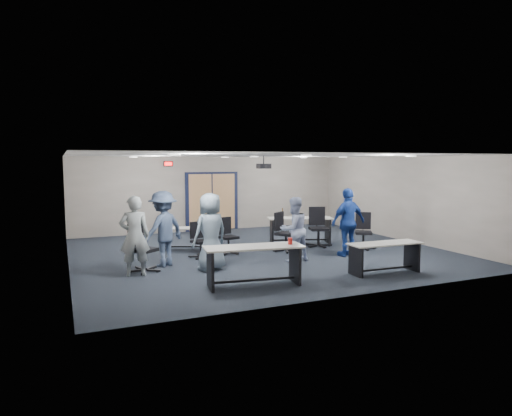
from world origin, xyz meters
name	(u,v)px	position (x,y,z in m)	size (l,w,h in m)	color
floor	(261,252)	(0.00, 0.00, 0.00)	(10.00, 10.00, 0.00)	#1B222C
back_wall	(212,194)	(0.00, 4.50, 1.35)	(10.00, 0.04, 2.70)	gray
front_wall	(358,225)	(0.00, -4.50, 1.35)	(10.00, 0.04, 2.70)	gray
left_wall	(67,212)	(-5.00, 0.00, 1.35)	(0.04, 9.00, 2.70)	gray
right_wall	(404,198)	(5.00, 0.00, 1.35)	(0.04, 9.00, 2.70)	gray
ceiling	(261,155)	(0.00, 0.00, 2.70)	(10.00, 9.00, 0.04)	white
double_door	(212,202)	(0.00, 4.46, 1.05)	(2.00, 0.07, 2.20)	black
exit_sign	(168,164)	(-1.60, 4.44, 2.45)	(0.32, 0.07, 0.18)	black
ceiling_projector	(264,166)	(0.30, 0.50, 2.40)	(0.35, 0.32, 0.37)	black
ceiling_can_lights	(258,157)	(0.00, 0.25, 2.67)	(6.24, 5.74, 0.02)	white
table_front_left	(254,258)	(-1.53, -3.09, 0.56)	(2.09, 0.95, 0.95)	#B0AEA6
table_front_right	(385,252)	(1.62, -3.30, 0.48)	(1.74, 0.64, 0.70)	#B0AEA6
table_back_left	(188,235)	(-1.78, 1.17, 0.44)	(1.66, 1.09, 0.64)	#B0AEA6
table_back_right	(300,226)	(1.66, 0.80, 0.56)	(2.09, 1.24, 1.10)	#B0AEA6
chair_back_a	(201,240)	(-1.77, -0.06, 0.47)	(0.59, 0.59, 0.95)	black
chair_back_b	(229,236)	(-0.91, 0.16, 0.50)	(0.63, 0.63, 1.00)	black
chair_back_c	(286,232)	(0.69, -0.19, 0.55)	(0.70, 0.70, 1.11)	black
chair_back_d	(319,227)	(1.91, 0.09, 0.59)	(0.74, 0.74, 1.17)	black
chair_loose_left	(144,248)	(-3.40, -1.02, 0.56)	(0.70, 0.70, 1.12)	black
chair_loose_right	(364,231)	(2.92, -0.74, 0.53)	(0.66, 0.66, 1.05)	black
person_gray	(135,236)	(-3.64, -1.31, 0.90)	(0.65, 0.43, 1.79)	gray
person_plaid	(210,232)	(-1.94, -1.46, 0.91)	(0.89, 0.58, 1.81)	slate
person_lightblue	(294,229)	(0.29, -1.39, 0.82)	(0.80, 0.62, 1.64)	#9FADD3
person_navy	(348,222)	(1.94, -1.38, 0.92)	(1.07, 0.45, 1.83)	navy
person_back	(163,229)	(-2.86, -0.60, 0.92)	(1.18, 0.68, 1.83)	#394967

